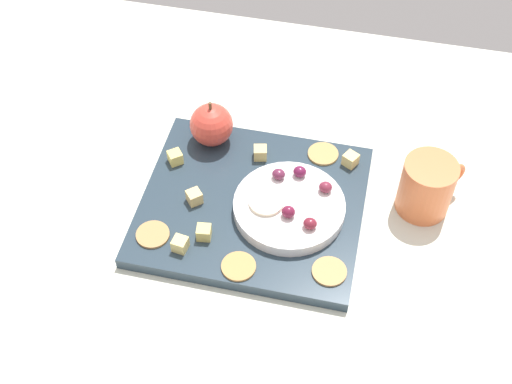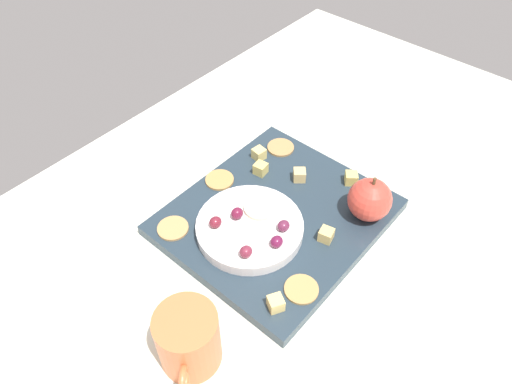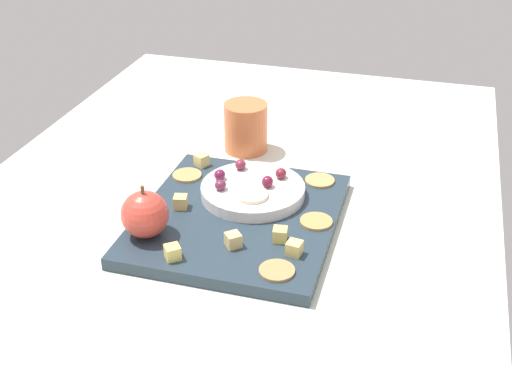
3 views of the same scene
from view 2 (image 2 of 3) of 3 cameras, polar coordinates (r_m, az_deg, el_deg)
table at (r=78.09cm, az=3.42°, el=-7.00°), size 136.39×86.31×4.85cm
platter at (r=78.04cm, az=2.42°, el=-2.96°), size 33.06×29.43×1.98cm
serving_dish at (r=74.03cm, az=-0.75°, el=-4.26°), size 16.56×16.56×1.86cm
apple_whole at (r=76.51cm, az=13.35°, el=-0.89°), size 6.92×6.92×6.92cm
apple_stem at (r=73.67cm, az=13.88°, el=1.25°), size 0.50×0.50×1.20cm
cheese_cube_0 at (r=85.73cm, az=0.35°, el=4.57°), size 2.28×2.28×2.02cm
cheese_cube_1 at (r=66.42cm, az=2.36°, el=-13.06°), size 2.74×2.74×2.02cm
cheese_cube_2 at (r=82.90cm, az=0.55°, el=2.79°), size 2.27×2.27×2.02cm
cheese_cube_3 at (r=73.82cm, az=8.33°, el=-5.06°), size 2.41×2.41×2.02cm
cheese_cube_4 at (r=82.10cm, az=5.18°, el=2.02°), size 2.84×2.84×2.02cm
cheese_cube_5 at (r=82.81cm, az=11.23°, el=1.62°), size 2.83×2.83×2.02cm
cracker_0 at (r=82.32cm, az=-4.35°, el=1.45°), size 4.88×4.88×0.40cm
cracker_1 at (r=76.01cm, az=-9.84°, el=-4.26°), size 4.88×4.88×0.40cm
cracker_2 at (r=68.76cm, az=5.41°, el=-11.43°), size 4.88×4.88×0.40cm
cracker_3 at (r=88.33cm, az=2.94°, el=5.30°), size 4.88×4.88×0.40cm
grape_0 at (r=72.68cm, az=-4.84°, el=-3.58°), size 1.98×1.79×1.69cm
grape_1 at (r=72.30cm, az=3.03°, el=-3.85°), size 1.98×1.79×1.62cm
grape_2 at (r=70.15cm, az=2.47°, el=-5.91°), size 1.98×1.79×1.71cm
grape_3 at (r=69.02cm, az=-1.21°, el=-7.09°), size 1.98×1.79×1.71cm
grape_4 at (r=73.52cm, az=-2.26°, el=-2.54°), size 1.98×1.79×1.86cm
apple_slice_0 at (r=75.15cm, az=0.57°, el=-1.81°), size 5.10×5.10×0.60cm
cup at (r=62.68cm, az=-8.04°, el=-16.99°), size 9.70×9.01×9.10cm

